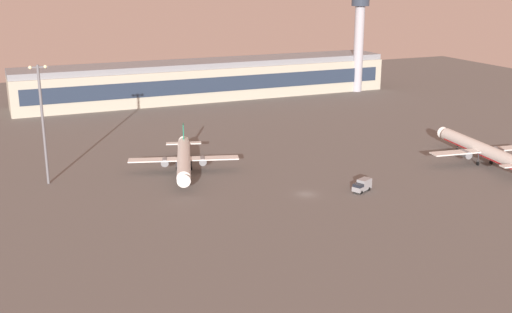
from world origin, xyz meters
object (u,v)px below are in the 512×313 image
at_px(control_tower, 359,33).
at_px(airplane_near_gate, 184,159).
at_px(catering_truck, 362,185).
at_px(airplane_far_stand, 481,150).
at_px(apron_light_central, 43,118).

xyz_separation_m(control_tower, airplane_near_gate, (-110.15, -89.75, -22.97)).
relative_size(control_tower, catering_truck, 7.66).
distance_m(airplane_far_stand, airplane_near_gate, 85.17).
distance_m(control_tower, airplane_far_stand, 120.09).
distance_m(airplane_near_gate, apron_light_central, 38.21).
relative_size(control_tower, airplane_near_gate, 1.23).
bearing_deg(catering_truck, control_tower, -56.14).
bearing_deg(control_tower, airplane_near_gate, -140.83).
height_order(control_tower, catering_truck, control_tower).
bearing_deg(airplane_far_stand, catering_truck, -162.44).
relative_size(airplane_near_gate, catering_truck, 6.24).
bearing_deg(apron_light_central, airplane_near_gate, -7.06).
bearing_deg(airplane_near_gate, catering_truck, 154.93).
height_order(airplane_far_stand, apron_light_central, apron_light_central).
bearing_deg(control_tower, airplane_far_stand, -104.05).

